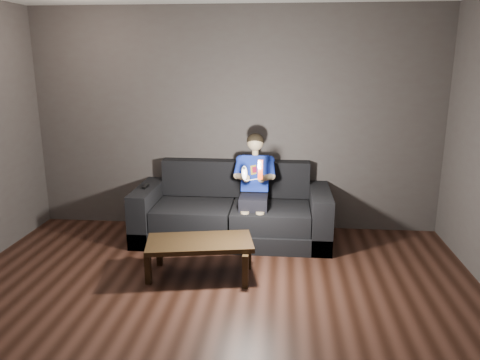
# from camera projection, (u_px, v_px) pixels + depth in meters

# --- Properties ---
(floor) EXTENTS (5.00, 5.00, 0.00)m
(floor) POSITION_uv_depth(u_px,v_px,m) (202.00, 335.00, 3.64)
(floor) COLOR black
(floor) RESTS_ON ground
(back_wall) EXTENTS (5.00, 0.04, 2.70)m
(back_wall) POSITION_uv_depth(u_px,v_px,m) (235.00, 121.00, 5.70)
(back_wall) COLOR #3F3837
(back_wall) RESTS_ON ground
(sofa) EXTENTS (2.26, 0.98, 0.87)m
(sofa) POSITION_uv_depth(u_px,v_px,m) (233.00, 215.00, 5.55)
(sofa) COLOR black
(sofa) RESTS_ON floor
(child) EXTENTS (0.47, 0.58, 1.16)m
(child) POSITION_uv_depth(u_px,v_px,m) (254.00, 179.00, 5.36)
(child) COLOR black
(child) RESTS_ON sofa
(wii_remote_red) EXTENTS (0.05, 0.08, 0.21)m
(wii_remote_red) POSITION_uv_depth(u_px,v_px,m) (260.00, 170.00, 4.86)
(wii_remote_red) COLOR red
(wii_remote_red) RESTS_ON child
(nunchuk_white) EXTENTS (0.08, 0.11, 0.16)m
(nunchuk_white) POSITION_uv_depth(u_px,v_px,m) (244.00, 173.00, 4.89)
(nunchuk_white) COLOR white
(nunchuk_white) RESTS_ON child
(wii_remote_black) EXTENTS (0.04, 0.15, 0.03)m
(wii_remote_black) POSITION_uv_depth(u_px,v_px,m) (146.00, 186.00, 5.48)
(wii_remote_black) COLOR black
(wii_remote_black) RESTS_ON sofa
(coffee_table) EXTENTS (1.10, 0.69, 0.37)m
(coffee_table) POSITION_uv_depth(u_px,v_px,m) (200.00, 245.00, 4.55)
(coffee_table) COLOR black
(coffee_table) RESTS_ON floor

